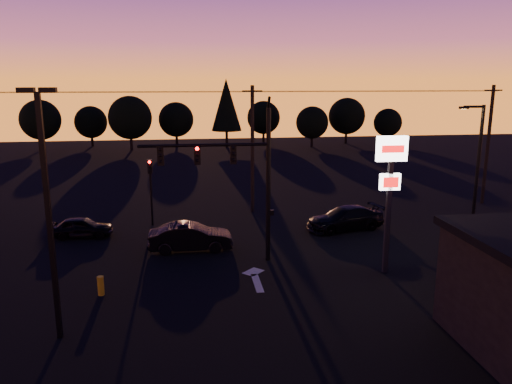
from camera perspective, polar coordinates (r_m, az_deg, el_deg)
ground at (r=22.97m, az=-0.76°, el=-11.40°), size 120.00×120.00×0.00m
lane_arrow at (r=24.55m, az=-0.08°, el=-9.74°), size 1.20×3.10×0.01m
traffic_signal_mast at (r=25.31m, az=-2.15°, el=2.60°), size 6.79×0.52×8.58m
secondary_signal at (r=33.02m, az=-11.96°, el=1.07°), size 0.30×0.31×4.35m
parking_lot_light at (r=18.91m, az=-22.74°, el=-0.87°), size 1.25×0.30×9.14m
pylon_sign at (r=24.68m, az=15.10°, el=1.85°), size 1.50×0.28×6.80m
streetlight at (r=31.45m, az=23.88°, el=2.56°), size 1.55×0.35×8.00m
utility_pole_1 at (r=35.43m, az=-0.41°, el=4.97°), size 1.40×0.26×9.00m
utility_pole_2 at (r=41.77m, az=24.98°, el=4.97°), size 1.40×0.26×9.00m
power_wires at (r=35.11m, az=-0.43°, el=11.41°), size 36.00×1.22×0.07m
bollard at (r=23.58m, az=-17.32°, el=-10.19°), size 0.29×0.29×0.87m
tree_0 at (r=73.60m, az=-23.43°, el=7.57°), size 5.36×5.36×6.74m
tree_1 at (r=75.24m, az=-18.35°, el=7.59°), size 4.54×4.54×5.71m
tree_2 at (r=69.37m, az=-14.20°, el=8.23°), size 5.77×5.78×7.26m
tree_3 at (r=73.03m, az=-9.12°, el=8.18°), size 4.95×4.95×6.22m
tree_4 at (r=70.10m, az=-3.41°, el=9.91°), size 4.18×4.18×9.50m
tree_5 at (r=75.90m, az=0.87°, el=8.50°), size 4.95×4.95×6.22m
tree_6 at (r=71.26m, az=6.44°, el=7.89°), size 4.54×4.54×5.71m
tree_7 at (r=75.76m, az=10.33°, el=8.53°), size 5.36×5.36×6.74m
tree_8 at (r=76.99m, az=14.82°, el=7.68°), size 4.12×4.12×5.19m
car_left at (r=32.14m, az=-19.30°, el=-3.82°), size 3.71×1.60×1.25m
car_mid at (r=28.29m, az=-7.50°, el=-5.12°), size 4.66×1.63×1.53m
car_right at (r=32.35m, az=10.15°, el=-2.98°), size 5.40×3.13×1.47m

